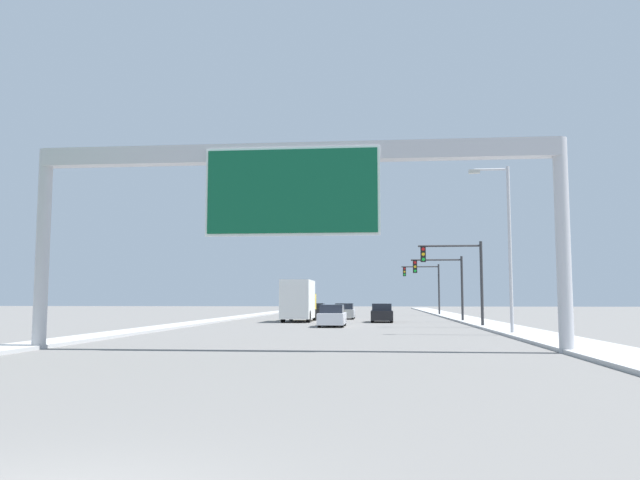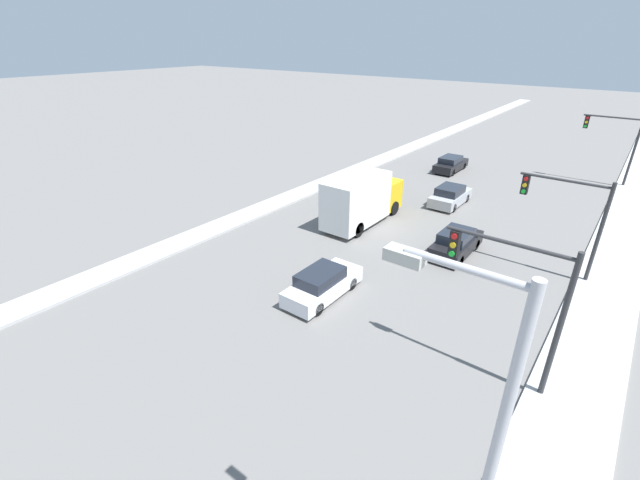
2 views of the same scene
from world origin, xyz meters
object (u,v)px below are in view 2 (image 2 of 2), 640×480
at_px(truck_box_primary, 362,199).
at_px(traffic_light_mid_block, 572,210).
at_px(traffic_light_far_intersection, 617,138).
at_px(street_lamp_right, 472,477).
at_px(traffic_light_near_intersection, 521,290).
at_px(car_mid_right, 451,164).
at_px(car_far_center, 456,243).
at_px(car_near_center, 450,196).
at_px(car_far_right, 322,284).

xyz_separation_m(truck_box_primary, traffic_light_mid_block, (12.30, 0.58, 1.99)).
height_order(truck_box_primary, traffic_light_far_intersection, traffic_light_far_intersection).
distance_m(traffic_light_mid_block, street_lamp_right, 19.02).
bearing_deg(street_lamp_right, traffic_light_far_intersection, 91.88).
relative_size(truck_box_primary, traffic_light_mid_block, 1.31).
relative_size(truck_box_primary, traffic_light_near_intersection, 1.23).
distance_m(car_mid_right, traffic_light_far_intersection, 13.59).
xyz_separation_m(traffic_light_mid_block, street_lamp_right, (1.32, -18.91, 1.57)).
relative_size(car_far_center, truck_box_primary, 0.60).
bearing_deg(street_lamp_right, traffic_light_mid_block, 93.99).
bearing_deg(car_near_center, traffic_light_mid_block, -37.04).
height_order(traffic_light_near_intersection, traffic_light_mid_block, traffic_light_near_intersection).
xyz_separation_m(car_far_center, car_near_center, (-3.50, 7.72, -0.02)).
bearing_deg(car_far_right, car_mid_right, 97.97).
bearing_deg(traffic_light_mid_block, street_lamp_right, -86.01).
bearing_deg(truck_box_primary, traffic_light_near_intersection, -37.36).
bearing_deg(truck_box_primary, traffic_light_mid_block, 2.72).
relative_size(car_mid_right, car_far_center, 1.05).
xyz_separation_m(traffic_light_near_intersection, traffic_light_mid_block, (-0.04, 10.00, -0.22)).
relative_size(car_mid_right, truck_box_primary, 0.63).
relative_size(car_mid_right, car_far_right, 0.99).
height_order(car_near_center, traffic_light_near_intersection, traffic_light_near_intersection).
bearing_deg(traffic_light_far_intersection, car_mid_right, -159.48).
relative_size(traffic_light_mid_block, street_lamp_right, 0.60).
xyz_separation_m(truck_box_primary, traffic_light_near_intersection, (12.33, -9.42, 2.21)).
relative_size(car_near_center, traffic_light_near_intersection, 0.73).
bearing_deg(car_far_center, car_mid_right, 113.03).
bearing_deg(car_mid_right, car_near_center, -68.19).
bearing_deg(traffic_light_near_intersection, car_far_right, 177.54).
xyz_separation_m(car_far_right, traffic_light_near_intersection, (8.83, -0.38, 3.25)).
bearing_deg(traffic_light_mid_block, truck_box_primary, -177.28).
xyz_separation_m(car_far_center, traffic_light_mid_block, (5.30, 1.09, 3.03)).
height_order(car_far_center, car_near_center, car_far_center).
bearing_deg(traffic_light_far_intersection, street_lamp_right, -88.12).
relative_size(car_far_right, traffic_light_far_intersection, 0.77).
distance_m(car_mid_right, car_far_center, 17.89).
bearing_deg(street_lamp_right, car_far_right, 137.43).
bearing_deg(traffic_light_mid_block, car_far_right, -132.44).
relative_size(car_mid_right, traffic_light_mid_block, 0.82).
bearing_deg(traffic_light_near_intersection, traffic_light_mid_block, 90.23).
bearing_deg(car_near_center, car_far_right, -90.00).
xyz_separation_m(car_far_right, traffic_light_far_intersection, (8.84, 29.62, 3.31)).
height_order(car_far_center, traffic_light_mid_block, traffic_light_mid_block).
relative_size(car_mid_right, traffic_light_near_intersection, 0.77).
relative_size(car_far_right, street_lamp_right, 0.50).
bearing_deg(truck_box_primary, street_lamp_right, -53.40).
distance_m(car_far_right, traffic_light_mid_block, 13.38).
relative_size(traffic_light_near_intersection, traffic_light_mid_block, 1.06).
height_order(traffic_light_near_intersection, street_lamp_right, street_lamp_right).
bearing_deg(truck_box_primary, car_far_center, -4.10).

